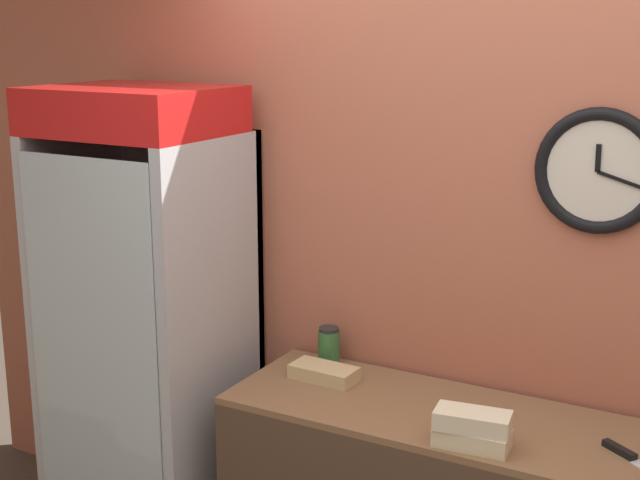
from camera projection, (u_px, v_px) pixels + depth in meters
wall_back at (501, 264)px, 3.22m from camera, size 5.20×0.10×2.70m
beverage_cooler at (155, 307)px, 3.64m from camera, size 0.71×0.64×1.97m
sandwich_stack_bottom at (472, 438)px, 2.83m from camera, size 0.25×0.13×0.06m
sandwich_stack_middle at (473, 420)px, 2.81m from camera, size 0.25×0.15×0.06m
sandwich_flat_left at (324, 373)px, 3.36m from camera, size 0.26×0.13×0.05m
chefs_knife at (634, 459)px, 2.74m from camera, size 0.31×0.22×0.02m
condiment_jar at (329, 346)px, 3.51m from camera, size 0.09×0.09×0.15m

